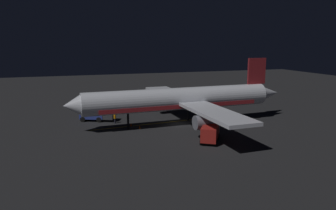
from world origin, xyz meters
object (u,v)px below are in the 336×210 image
(baggage_truck, at_px, (96,114))
(catering_truck, at_px, (211,133))
(traffic_cone_near_right, at_px, (140,127))
(airliner, at_px, (183,100))
(ground_crew_worker, at_px, (115,118))
(traffic_cone_near_left, at_px, (131,125))

(baggage_truck, relative_size, catering_truck, 1.00)
(traffic_cone_near_right, bearing_deg, baggage_truck, 38.37)
(airliner, distance_m, catering_truck, 10.65)
(airliner, relative_size, catering_truck, 6.16)
(baggage_truck, bearing_deg, airliner, -117.29)
(baggage_truck, xyz_separation_m, ground_crew_worker, (-2.83, -2.90, -0.32))
(ground_crew_worker, bearing_deg, catering_truck, -142.33)
(ground_crew_worker, relative_size, traffic_cone_near_right, 3.16)
(baggage_truck, xyz_separation_m, catering_truck, (-17.29, -14.07, 0.03))
(airliner, bearing_deg, traffic_cone_near_right, 94.46)
(ground_crew_worker, xyz_separation_m, traffic_cone_near_right, (-4.85, -3.18, -0.64))
(airliner, distance_m, traffic_cone_near_right, 8.65)
(ground_crew_worker, bearing_deg, traffic_cone_near_right, -146.75)
(ground_crew_worker, bearing_deg, baggage_truck, 45.72)
(airliner, relative_size, ground_crew_worker, 22.25)
(catering_truck, distance_m, traffic_cone_near_right, 12.54)
(ground_crew_worker, xyz_separation_m, traffic_cone_near_left, (-2.78, -2.21, -0.64))
(baggage_truck, height_order, traffic_cone_near_left, baggage_truck)
(catering_truck, relative_size, traffic_cone_near_right, 11.42)
(traffic_cone_near_right, bearing_deg, airliner, -85.54)
(baggage_truck, bearing_deg, traffic_cone_near_left, -137.64)
(baggage_truck, relative_size, ground_crew_worker, 3.60)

